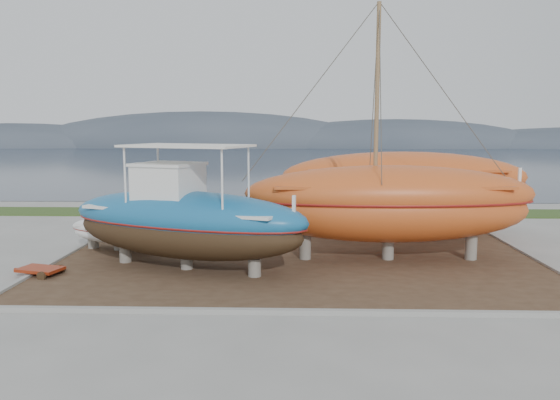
# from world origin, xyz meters

# --- Properties ---
(ground) EXTENTS (140.00, 140.00, 0.00)m
(ground) POSITION_xyz_m (0.00, 0.00, 0.00)
(ground) COLOR gray
(ground) RESTS_ON ground
(dirt_patch) EXTENTS (18.00, 12.00, 0.06)m
(dirt_patch) POSITION_xyz_m (0.00, 4.00, 0.03)
(dirt_patch) COLOR #422D1E
(dirt_patch) RESTS_ON ground
(curb_frame) EXTENTS (18.60, 12.60, 0.15)m
(curb_frame) POSITION_xyz_m (0.00, 4.00, 0.07)
(curb_frame) COLOR gray
(curb_frame) RESTS_ON ground
(grass_strip) EXTENTS (44.00, 3.00, 0.08)m
(grass_strip) POSITION_xyz_m (0.00, 15.50, 0.04)
(grass_strip) COLOR #284219
(grass_strip) RESTS_ON ground
(sea) EXTENTS (260.00, 100.00, 0.04)m
(sea) POSITION_xyz_m (0.00, 70.00, 0.00)
(sea) COLOR #1B2637
(sea) RESTS_ON ground
(mountain_ridge) EXTENTS (200.00, 36.00, 20.00)m
(mountain_ridge) POSITION_xyz_m (0.00, 125.00, 0.00)
(mountain_ridge) COLOR #333D49
(mountain_ridge) RESTS_ON ground
(blue_caique) EXTENTS (9.64, 5.86, 4.43)m
(blue_caique) POSITION_xyz_m (-3.96, 2.42, 2.27)
(blue_caique) COLOR #186096
(blue_caique) RESTS_ON dirt_patch
(white_dinghy) EXTENTS (4.52, 2.58, 1.28)m
(white_dinghy) POSITION_xyz_m (-7.36, 5.37, 0.70)
(white_dinghy) COLOR white
(white_dinghy) RESTS_ON dirt_patch
(orange_sailboat) EXTENTS (11.04, 3.47, 9.51)m
(orange_sailboat) POSITION_xyz_m (3.46, 4.07, 4.82)
(orange_sailboat) COLOR #BD4E1D
(orange_sailboat) RESTS_ON dirt_patch
(orange_bare_hull) EXTENTS (11.57, 3.74, 3.77)m
(orange_bare_hull) POSITION_xyz_m (4.99, 9.31, 1.94)
(orange_bare_hull) COLOR #BD4E1D
(orange_bare_hull) RESTS_ON dirt_patch
(red_trailer) EXTENTS (2.33, 1.57, 0.30)m
(red_trailer) POSITION_xyz_m (-8.83, 1.49, 0.15)
(red_trailer) COLOR maroon
(red_trailer) RESTS_ON ground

